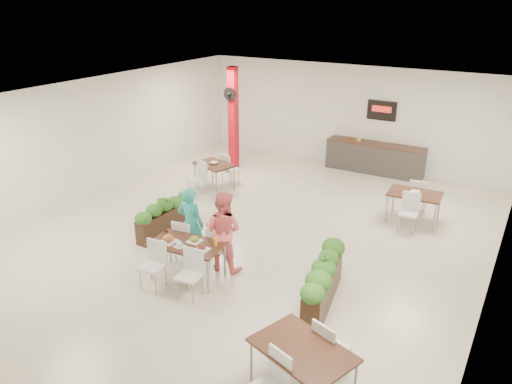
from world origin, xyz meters
TOP-DOWN VIEW (x-y plane):
  - ground at (0.00, 0.00)m, footprint 12.00×12.00m
  - room_shell at (0.00, 0.00)m, footprint 10.10×12.10m
  - red_column at (-3.00, 3.79)m, footprint 0.40×0.41m
  - service_counter at (1.00, 5.65)m, footprint 3.00×0.64m
  - main_table at (-0.15, -2.28)m, footprint 1.48×1.74m
  - diner_man at (-0.55, -1.62)m, footprint 0.62×0.44m
  - diner_woman at (0.25, -1.62)m, footprint 0.87×0.71m
  - planter_left at (-1.83, -0.94)m, footprint 0.44×1.79m
  - planter_right at (2.49, -1.79)m, footprint 0.71×2.01m
  - side_table_a at (-2.47, 1.96)m, footprint 1.29×1.67m
  - side_table_b at (2.98, 2.58)m, footprint 1.28×1.64m
  - side_table_c at (3.10, -3.92)m, footprint 1.57×1.67m

SIDE VIEW (x-z plane):
  - ground at x=0.00m, z-range 0.00..0.00m
  - service_counter at x=1.00m, z-range -0.61..1.59m
  - planter_left at x=-1.83m, z-range 0.03..0.96m
  - planter_right at x=2.49m, z-range -0.03..1.04m
  - side_table_a at x=-2.47m, z-range 0.16..1.09m
  - side_table_b at x=2.98m, z-range 0.17..1.10m
  - main_table at x=-0.15m, z-range 0.17..1.10m
  - side_table_c at x=3.10m, z-range 0.18..1.10m
  - diner_man at x=-0.55m, z-range 0.00..1.60m
  - diner_woman at x=0.25m, z-range 0.00..1.66m
  - red_column at x=-3.00m, z-range 0.04..3.24m
  - room_shell at x=0.00m, z-range 0.40..3.62m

